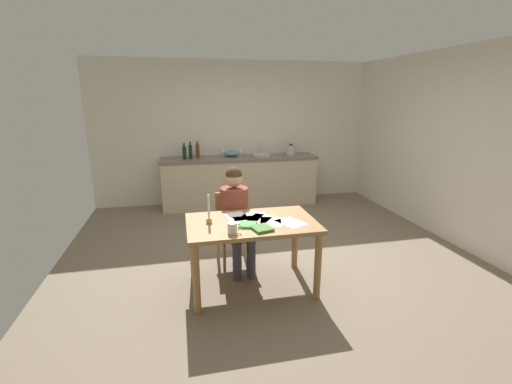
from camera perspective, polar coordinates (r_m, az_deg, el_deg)
name	(u,v)px	position (r m, az deg, el deg)	size (l,w,h in m)	color
ground_plane	(270,256)	(4.55, 2.31, -10.44)	(5.20, 5.20, 0.04)	#7A6B56
wall_back	(236,133)	(6.68, -3.32, 9.64)	(5.20, 0.12, 2.60)	silver
wall_right	(459,147)	(5.43, 30.24, 6.30)	(0.12, 5.20, 2.60)	silver
kitchen_counter	(240,181)	(6.47, -2.69, 1.84)	(2.83, 0.64, 0.90)	beige
dining_table	(252,232)	(3.57, -0.71, -6.50)	(1.30, 0.82, 0.74)	#9E7042
chair_at_table	(233,225)	(4.21, -3.76, -5.35)	(0.44, 0.44, 0.85)	#9E7042
person_seated	(236,212)	(4.00, -3.29, -3.32)	(0.36, 0.61, 1.19)	brown
coffee_mug	(233,228)	(3.23, -3.84, -5.88)	(0.13, 0.09, 0.10)	white
candlestick	(209,215)	(3.50, -7.69, -3.76)	(0.06, 0.06, 0.29)	gold
book_magazine	(247,225)	(3.41, -1.41, -5.38)	(0.17, 0.17, 0.02)	#54AC4D
book_cookery	(262,228)	(3.31, 0.95, -5.97)	(0.17, 0.19, 0.03)	#497E39
paper_letter	(253,216)	(3.70, -0.57, -3.88)	(0.21, 0.30, 0.00)	white
paper_bill	(260,219)	(3.61, 0.60, -4.38)	(0.21, 0.30, 0.00)	white
paper_envelope	(271,222)	(3.52, 2.42, -4.88)	(0.21, 0.30, 0.00)	white
paper_receipt	(291,222)	(3.52, 5.74, -4.96)	(0.21, 0.30, 0.00)	white
paper_notice	(237,216)	(3.69, -3.19, -3.97)	(0.21, 0.30, 0.00)	white
paper_flyer	(245,221)	(3.54, -1.77, -4.75)	(0.21, 0.30, 0.00)	white
sink_unit	(262,155)	(6.46, 0.93, 6.10)	(0.36, 0.36, 0.24)	#B2B7BC
bottle_oil	(184,152)	(6.24, -11.61, 6.35)	(0.07, 0.07, 0.28)	black
bottle_vinegar	(190,151)	(6.27, -10.65, 6.52)	(0.06, 0.06, 0.30)	black
bottle_wine_red	(198,151)	(6.37, -9.51, 6.68)	(0.07, 0.07, 0.29)	#593319
mixing_bowl	(231,153)	(6.42, -4.09, 6.33)	(0.26, 0.26, 0.12)	#668C99
stovetop_kettle	(291,150)	(6.60, 5.69, 6.88)	(0.18, 0.18, 0.22)	#B7BABF
wine_glass_near_sink	(241,150)	(6.52, -2.49, 6.93)	(0.07, 0.07, 0.15)	silver
wine_glass_by_kettle	(235,150)	(6.50, -3.43, 6.89)	(0.07, 0.07, 0.15)	silver
wine_glass_back_left	(229,150)	(6.48, -4.45, 6.85)	(0.07, 0.07, 0.15)	silver
wine_glass_back_right	(224,150)	(6.47, -5.30, 6.82)	(0.07, 0.07, 0.15)	silver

